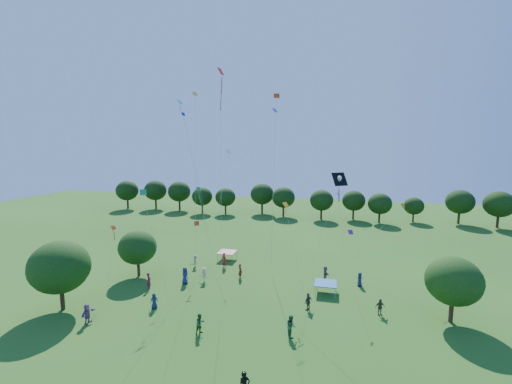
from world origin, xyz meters
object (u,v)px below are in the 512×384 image
object	(u,v)px
near_tree_north	(138,247)
pirate_kite	(339,181)
near_tree_west	(60,267)
red_high_kite	(221,110)
near_tree_east	(454,281)
tent_red_stripe	(227,252)
tent_blue	(326,283)

from	to	relation	value
near_tree_north	pirate_kite	world-z (taller)	pirate_kite
near_tree_west	red_high_kite	size ratio (longest dim) A/B	0.31
near_tree_west	near_tree_north	distance (m)	9.24
near_tree_north	near_tree_east	distance (m)	32.30
near_tree_east	pirate_kite	size ratio (longest dim) A/B	0.50
near_tree_north	red_high_kite	world-z (taller)	red_high_kite
near_tree_east	tent_red_stripe	size ratio (longest dim) A/B	2.63
near_tree_east	red_high_kite	xyz separation A→B (m)	(-20.58, -0.29, 14.72)
tent_blue	red_high_kite	bearing A→B (deg)	-159.14
near_tree_east	red_high_kite	distance (m)	25.31
near_tree_west	tent_red_stripe	size ratio (longest dim) A/B	2.97
near_tree_west	near_tree_north	world-z (taller)	near_tree_west
pirate_kite	tent_blue	bearing A→B (deg)	102.21
near_tree_west	near_tree_east	xyz separation A→B (m)	(34.47, 5.80, -0.40)
tent_blue	tent_red_stripe	bearing A→B (deg)	150.32
pirate_kite	red_high_kite	world-z (taller)	red_high_kite
near_tree_north	near_tree_east	xyz separation A→B (m)	(32.14, -3.12, 0.26)
near_tree_west	near_tree_east	world-z (taller)	near_tree_west
near_tree_east	tent_blue	xyz separation A→B (m)	(-10.76, 3.46, -2.68)
near_tree_west	pirate_kite	world-z (taller)	pirate_kite
near_tree_east	near_tree_west	bearing A→B (deg)	-170.46
tent_red_stripe	pirate_kite	world-z (taller)	pirate_kite
tent_blue	red_high_kite	world-z (taller)	red_high_kite
near_tree_east	tent_red_stripe	distance (m)	26.40
near_tree_north	tent_red_stripe	distance (m)	11.63
near_tree_north	pirate_kite	distance (m)	24.34
near_tree_east	pirate_kite	world-z (taller)	pirate_kite
near_tree_east	tent_blue	world-z (taller)	near_tree_east
tent_blue	pirate_kite	world-z (taller)	pirate_kite
tent_red_stripe	near_tree_north	bearing A→B (deg)	-136.59
near_tree_north	pirate_kite	xyz separation A→B (m)	(22.35, -4.10, 8.72)
near_tree_north	tent_blue	xyz separation A→B (m)	(21.39, 0.34, -2.42)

